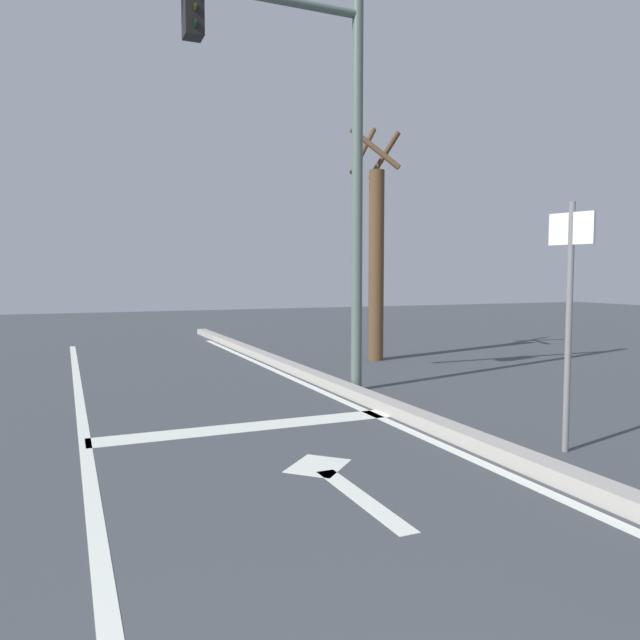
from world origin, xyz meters
TOP-DOWN VIEW (x-y plane):
  - lane_line_center at (-0.59, 6.00)m, footprint 0.12×20.00m
  - lane_line_curbside at (2.68, 6.00)m, footprint 0.12×20.00m
  - stop_bar at (1.12, 6.90)m, footprint 3.42×0.40m
  - lane_arrow_stem at (1.29, 4.48)m, footprint 0.16×1.40m
  - lane_arrow_head at (1.29, 5.33)m, footprint 0.71×0.71m
  - curb_strip at (2.93, 6.00)m, footprint 0.24×24.00m
  - traffic_signal_mast at (2.21, 8.40)m, footprint 4.76×0.34m
  - street_sign_post at (3.65, 4.81)m, footprint 0.16×0.43m
  - roadside_tree at (4.98, 11.10)m, footprint 1.11×1.16m

SIDE VIEW (x-z plane):
  - lane_line_center at x=-0.59m, z-range 0.00..0.01m
  - lane_line_curbside at x=2.68m, z-range 0.00..0.01m
  - stop_bar at x=1.12m, z-range 0.00..0.01m
  - lane_arrow_stem at x=1.29m, z-range 0.00..0.01m
  - lane_arrow_head at x=1.29m, z-range 0.00..0.01m
  - curb_strip at x=2.93m, z-range 0.00..0.14m
  - street_sign_post at x=3.65m, z-range 0.36..2.74m
  - roadside_tree at x=4.98m, z-range -0.24..4.47m
  - traffic_signal_mast at x=2.21m, z-range 0.99..6.83m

